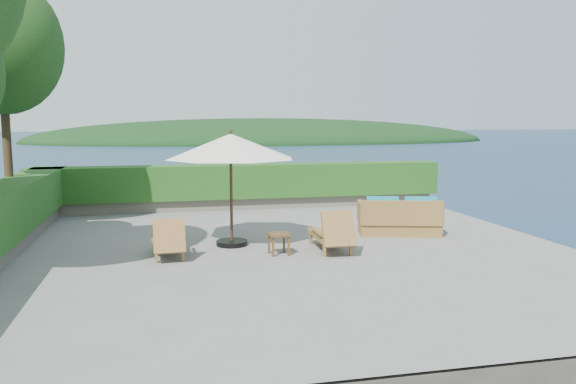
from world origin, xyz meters
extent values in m
plane|color=gray|center=(0.00, 0.00, 0.00)|extent=(12.00, 12.00, 0.00)
cube|color=#5D554A|center=(0.00, 0.00, -1.55)|extent=(12.00, 12.00, 3.00)
plane|color=#182C4C|center=(0.00, 0.00, -3.00)|extent=(600.00, 600.00, 0.00)
ellipsoid|color=black|center=(25.00, 140.00, -3.00)|extent=(126.00, 57.60, 12.60)
cube|color=gray|center=(0.00, 5.60, 0.18)|extent=(12.00, 0.60, 0.36)
cube|color=#224E16|center=(0.00, 5.60, 0.85)|extent=(12.40, 0.90, 1.00)
cylinder|color=#43311A|center=(-6.00, 3.20, 2.34)|extent=(0.20, 0.20, 4.68)
ellipsoid|color=black|center=(-6.00, 3.20, 4.42)|extent=(2.80, 2.80, 3.22)
cylinder|color=black|center=(-0.99, 0.58, 0.05)|extent=(0.79, 0.79, 0.11)
cylinder|color=#371F14|center=(-0.99, 0.58, 1.20)|extent=(0.07, 0.07, 2.41)
cone|color=silver|center=(-0.99, 0.58, 2.14)|extent=(3.27, 3.27, 0.53)
sphere|color=#371F14|center=(-0.99, 0.58, 2.46)|extent=(0.10, 0.10, 0.09)
cube|color=olive|center=(-2.57, -0.61, 0.12)|extent=(0.06, 0.06, 0.23)
cube|color=olive|center=(-2.07, -0.60, 0.12)|extent=(0.06, 0.06, 0.23)
cube|color=olive|center=(-2.60, 0.46, 0.12)|extent=(0.06, 0.06, 0.23)
cube|color=olive|center=(-2.10, 0.48, 0.12)|extent=(0.06, 0.06, 0.23)
cube|color=olive|center=(-2.34, 0.02, 0.27)|extent=(0.62, 1.18, 0.08)
cube|color=olive|center=(-2.32, -0.65, 0.52)|extent=(0.60, 0.40, 0.63)
cube|color=olive|center=(-2.64, -0.17, 0.40)|extent=(0.08, 0.76, 0.04)
cube|color=olive|center=(-2.03, -0.15, 0.40)|extent=(0.08, 0.76, 0.04)
cube|color=olive|center=(0.67, -0.85, 0.13)|extent=(0.06, 0.06, 0.25)
cube|color=olive|center=(1.21, -0.87, 0.13)|extent=(0.06, 0.06, 0.25)
cube|color=olive|center=(0.70, 0.32, 0.13)|extent=(0.06, 0.06, 0.25)
cube|color=olive|center=(1.25, 0.30, 0.13)|extent=(0.06, 0.06, 0.25)
cube|color=olive|center=(0.96, -0.18, 0.29)|extent=(0.68, 1.29, 0.09)
cube|color=olive|center=(0.94, -0.91, 0.57)|extent=(0.66, 0.43, 0.68)
cube|color=olive|center=(0.62, -0.36, 0.44)|extent=(0.08, 0.83, 0.05)
cube|color=olive|center=(1.29, -0.38, 0.44)|extent=(0.08, 0.83, 0.05)
cube|color=brown|center=(-0.32, -0.63, 0.19)|extent=(0.04, 0.04, 0.39)
cube|color=brown|center=(0.00, -0.60, 0.19)|extent=(0.04, 0.04, 0.39)
cube|color=brown|center=(-0.34, -0.31, 0.19)|extent=(0.04, 0.04, 0.39)
cube|color=brown|center=(-0.03, -0.29, 0.19)|extent=(0.04, 0.04, 0.39)
cube|color=brown|center=(-0.17, -0.46, 0.41)|extent=(0.44, 0.44, 0.04)
cube|color=olive|center=(3.04, 0.97, 0.21)|extent=(2.05, 1.39, 0.42)
cube|color=olive|center=(2.92, 0.55, 0.57)|extent=(1.84, 0.62, 0.57)
cube|color=olive|center=(2.18, 1.20, 0.52)|extent=(0.36, 0.93, 0.47)
cube|color=olive|center=(3.90, 0.74, 0.52)|extent=(0.36, 0.93, 0.47)
cube|color=teal|center=(2.63, 1.13, 0.51)|extent=(0.98, 0.93, 0.19)
cube|color=teal|center=(3.47, 0.90, 0.51)|extent=(0.98, 0.93, 0.19)
cube|color=teal|center=(2.53, 0.76, 0.75)|extent=(0.74, 0.33, 0.37)
cube|color=teal|center=(3.37, 0.53, 0.75)|extent=(0.74, 0.33, 0.37)
camera|label=1|loc=(-2.40, -11.27, 2.68)|focal=35.00mm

